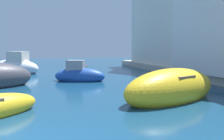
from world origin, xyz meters
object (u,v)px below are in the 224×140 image
object	(u,v)px
moored_boat_6	(79,75)
waterfront_building_annex	(176,20)
moored_boat_2	(172,89)
moored_boat_7	(15,67)
moored_boat_3	(78,69)

from	to	relation	value
moored_boat_6	waterfront_building_annex	xyz separation A→B (m)	(9.81, 5.55, 4.19)
moored_boat_2	waterfront_building_annex	xyz separation A→B (m)	(7.07, 11.55, 4.11)
moored_boat_6	waterfront_building_annex	bearing A→B (deg)	51.52
moored_boat_6	moored_boat_7	xyz separation A→B (m)	(-4.26, 5.55, 0.14)
moored_boat_6	moored_boat_7	bearing A→B (deg)	149.45
moored_boat_3	moored_boat_6	size ratio (longest dim) A/B	1.22
moored_boat_3	waterfront_building_annex	world-z (taller)	waterfront_building_annex
moored_boat_6	moored_boat_7	world-z (taller)	moored_boat_7
moored_boat_2	moored_boat_7	world-z (taller)	moored_boat_7
moored_boat_7	moored_boat_3	bearing A→B (deg)	-164.41
moored_boat_7	waterfront_building_annex	xyz separation A→B (m)	(14.06, -0.00, 4.05)
moored_boat_2	moored_boat_6	xyz separation A→B (m)	(-2.74, 5.99, -0.08)
moored_boat_2	moored_boat_6	world-z (taller)	moored_boat_6
moored_boat_7	waterfront_building_annex	world-z (taller)	waterfront_building_annex
moored_boat_2	moored_boat_6	bearing A→B (deg)	-87.02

